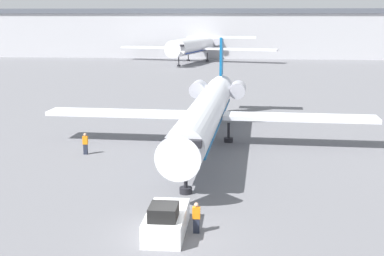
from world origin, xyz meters
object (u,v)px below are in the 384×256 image
Objects in this scene: airplane_main at (208,109)px; airplane_parked_far_left at (197,45)px; worker_near_tug at (196,217)px; pushback_tug at (166,221)px; worker_by_wing at (85,143)px.

airplane_parked_far_left reaches higher than airplane_main.
airplane_main is 82.92m from airplane_parked_far_left.
worker_near_tug is at bearing -87.90° from airplane_main.
pushback_tug is 2.53× the size of worker_by_wing.
worker_near_tug is at bearing 7.94° from pushback_tug.
pushback_tug is 2.69× the size of worker_near_tug.
airplane_parked_far_left is at bearing 89.11° from worker_by_wing.
worker_near_tug is at bearing -55.48° from worker_by_wing.
worker_by_wing reaches higher than worker_near_tug.
worker_by_wing is 87.08m from airplane_parked_far_left.
worker_by_wing is at bearing -154.73° from airplane_main.
airplane_parked_far_left reaches higher than worker_by_wing.
worker_by_wing is 0.05× the size of airplane_parked_far_left.
airplane_main is at bearing 87.62° from pushback_tug.
worker_by_wing is (-9.56, -4.51, -2.17)m from airplane_main.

